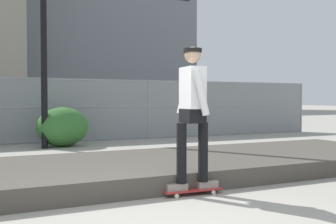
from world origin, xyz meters
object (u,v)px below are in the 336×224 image
Objects in this scene: shrub_right at (62,127)px; skater at (192,108)px; parked_car_mid at (83,110)px; parked_car_far at (218,109)px; skateboard at (192,190)px.

skater is at bearing -84.25° from shrub_right.
parked_car_mid and parked_car_far have the same top height.
parked_car_far is (6.03, 0.27, 0.00)m from parked_car_mid.
shrub_right is (-0.61, 6.06, -0.61)m from skater.
skater reaches higher than skateboard.
skater is at bearing 63.43° from skateboard.
skater is at bearing -123.68° from parked_car_far.
parked_car_far is at bearing 56.32° from skater.
skater is 1.38× the size of shrub_right.
skateboard is 0.18× the size of parked_car_far.
parked_car_far is 3.38× the size of shrub_right.
parked_car_mid is at bearing 85.37° from skateboard.
parked_car_mid is 3.33× the size of shrub_right.
parked_car_mid is 0.99× the size of parked_car_far.
parked_car_mid is at bearing 85.37° from skater.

